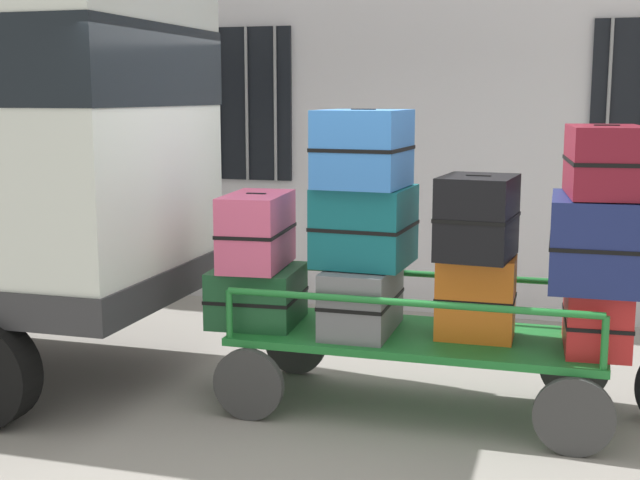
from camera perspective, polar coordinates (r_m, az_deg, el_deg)
The scene contains 14 objects.
ground_plane at distance 5.95m, azimuth 0.97°, elevation -11.00°, with size 40.00×40.00×0.00m, color gray.
building_wall at distance 8.39m, azimuth 6.42°, elevation 12.30°, with size 12.00×0.38×5.00m.
luggage_cart at distance 5.81m, azimuth 6.45°, elevation -7.23°, with size 2.50×1.05×0.52m.
cart_railing at distance 5.71m, azimuth 6.52°, elevation -3.48°, with size 2.37×0.91×0.34m.
suitcase_left_bottom at distance 6.00m, azimuth -4.18°, elevation -3.66°, with size 0.63×0.66×0.39m.
suitcase_left_middle at distance 5.92m, azimuth -4.22°, elevation 0.63°, with size 0.45×0.74×0.51m.
suitcase_midleft_bottom at distance 5.77m, azimuth 2.78°, elevation -3.92°, with size 0.44×0.74×0.45m.
suitcase_midleft_middle at distance 5.74m, azimuth 2.98°, elevation 0.96°, with size 0.64×0.65×0.53m.
suitcase_midleft_top at distance 5.63m, azimuth 2.87°, elevation 6.08°, with size 0.59×0.64×0.51m.
suitcase_center_bottom at distance 5.69m, azimuth 10.29°, elevation -3.76°, with size 0.51×0.37×0.54m.
suitcase_center_middle at distance 5.53m, azimuth 10.39°, elevation 1.51°, with size 0.51×0.61×0.53m.
suitcase_midright_bottom at distance 5.63m, azimuth 17.84°, elevation -4.95°, with size 0.42×0.66×0.40m.
suitcase_midright_middle at distance 5.57m, azimuth 18.09°, elevation -0.07°, with size 0.62×0.81×0.56m.
suitcase_midright_top at distance 5.50m, azimuth 18.36°, elevation 5.01°, with size 0.50×0.79×0.43m.
Camera 1 is at (1.48, -5.37, 2.09)m, focal length 48.28 mm.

